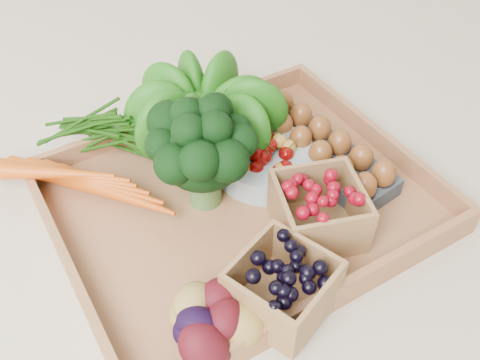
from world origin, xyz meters
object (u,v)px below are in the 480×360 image
tray (240,204)px  egg_carton (318,154)px  broccoli (204,169)px  cherry_bowl (265,161)px

tray → egg_carton: (0.16, 0.01, 0.02)m
tray → egg_carton: 0.16m
broccoli → egg_carton: bearing=-5.3°
broccoli → egg_carton: 0.21m
tray → broccoli: bearing=146.2°
broccoli → egg_carton: broccoli is taller
egg_carton → broccoli: bearing=167.4°
tray → cherry_bowl: (0.07, 0.04, 0.03)m
tray → cherry_bowl: 0.08m
tray → cherry_bowl: cherry_bowl is taller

